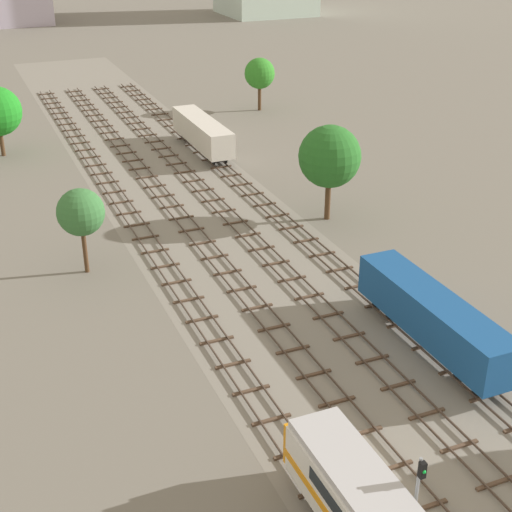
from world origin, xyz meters
TOP-DOWN VIEW (x-y plane):
  - ground_plane at (0.00, 56.00)m, footprint 480.00×480.00m
  - ballast_bed at (0.00, 56.00)m, footprint 16.63×176.00m
  - track_far_left at (-6.31, 57.00)m, footprint 2.40×126.00m
  - track_left at (-2.10, 57.00)m, footprint 2.40×126.00m
  - track_centre_left at (2.10, 57.00)m, footprint 2.40×126.00m
  - track_centre at (6.31, 57.00)m, footprint 2.40×126.00m
  - freight_boxcar_centre_mid at (6.32, 37.31)m, footprint 2.87×14.00m
  - freight_boxcar_centre_midfar at (6.32, 82.55)m, footprint 2.87×14.00m
  - signal_post_nearest at (-4.21, 23.68)m, footprint 0.28×0.47m
  - lineside_tree_0 at (10.33, 59.23)m, footprint 5.64×5.64m
  - lineside_tree_3 at (19.91, 97.45)m, footprint 4.19×4.19m
  - lineside_tree_4 at (-12.26, 57.11)m, footprint 3.70×3.70m

SIDE VIEW (x-z plane):
  - ground_plane at x=0.00m, z-range 0.00..0.00m
  - ballast_bed at x=0.00m, z-range 0.00..0.01m
  - track_far_left at x=-6.31m, z-range -0.01..0.28m
  - track_left at x=-2.10m, z-range -0.01..0.28m
  - track_centre_left at x=2.10m, z-range -0.01..0.28m
  - track_centre at x=6.31m, z-range -0.01..0.28m
  - freight_boxcar_centre_mid at x=6.32m, z-range 0.65..4.25m
  - freight_boxcar_centre_midfar at x=6.32m, z-range 0.65..4.25m
  - signal_post_nearest at x=-4.21m, z-range 0.72..6.02m
  - lineside_tree_4 at x=-12.26m, z-range 1.60..8.56m
  - lineside_tree_3 at x=19.91m, z-range 1.48..8.70m
  - lineside_tree_0 at x=10.33m, z-range 1.57..10.40m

